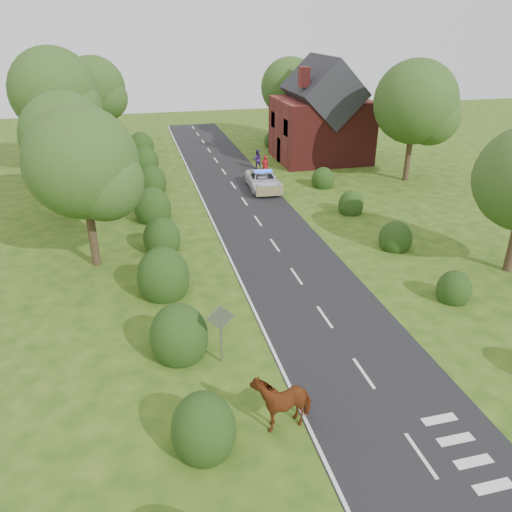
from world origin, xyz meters
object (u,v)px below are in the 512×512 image
object	(u,v)px
police_van	(263,181)
pedestrian_purple	(257,159)
cow	(282,402)
road_sign	(221,325)
pedestrian_red	(265,166)

from	to	relation	value
police_van	pedestrian_purple	xyz separation A→B (m)	(0.95, 5.75, 0.17)
cow	police_van	world-z (taller)	cow
police_van	pedestrian_purple	distance (m)	5.83
road_sign	police_van	size ratio (longest dim) A/B	0.50
cow	pedestrian_purple	xyz separation A→B (m)	(6.69, 29.80, 0.07)
cow	pedestrian_red	xyz separation A→B (m)	(6.75, 27.30, 0.11)
pedestrian_red	pedestrian_purple	world-z (taller)	pedestrian_red
cow	pedestrian_purple	bearing A→B (deg)	157.67
police_van	pedestrian_red	size ratio (longest dim) A/B	2.85
road_sign	pedestrian_purple	size ratio (longest dim) A/B	1.49
cow	police_van	xyz separation A→B (m)	(5.74, 24.05, -0.09)
cow	road_sign	bearing A→B (deg)	-168.92
pedestrian_purple	road_sign	bearing A→B (deg)	76.45
police_van	pedestrian_red	xyz separation A→B (m)	(1.01, 3.25, 0.21)
road_sign	police_van	xyz separation A→B (m)	(7.08, 20.52, -0.97)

